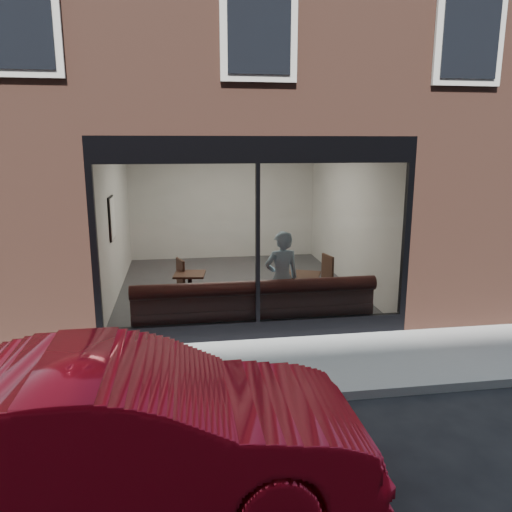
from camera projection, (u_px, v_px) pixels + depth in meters
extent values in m
plane|color=black|center=(284.00, 402.00, 6.11)|extent=(120.00, 120.00, 0.00)
cube|color=gray|center=(269.00, 366.00, 7.07)|extent=(40.00, 2.00, 0.01)
cube|color=gray|center=(285.00, 399.00, 6.05)|extent=(40.00, 0.10, 0.12)
cube|color=brown|center=(79.00, 202.00, 12.90)|extent=(2.50, 12.00, 3.20)
cube|color=brown|center=(356.00, 198.00, 14.03)|extent=(2.50, 12.00, 3.20)
cube|color=brown|center=(215.00, 190.00, 16.36)|extent=(5.00, 6.00, 3.20)
plane|color=#2D2D30|center=(236.00, 287.00, 10.93)|extent=(6.00, 6.00, 0.00)
plane|color=white|center=(235.00, 139.00, 10.23)|extent=(6.00, 6.00, 0.00)
plane|color=beige|center=(223.00, 200.00, 13.46)|extent=(5.00, 0.00, 5.00)
plane|color=beige|center=(115.00, 218.00, 10.20)|extent=(0.00, 6.00, 6.00)
plane|color=beige|center=(348.00, 213.00, 10.95)|extent=(0.00, 6.00, 6.00)
cube|color=black|center=(258.00, 330.00, 8.05)|extent=(5.00, 0.10, 0.30)
cube|color=black|center=(258.00, 150.00, 7.43)|extent=(5.00, 0.10, 0.40)
cube|color=black|center=(258.00, 245.00, 7.75)|extent=(0.06, 0.10, 2.50)
plane|color=white|center=(258.00, 245.00, 7.72)|extent=(4.80, 0.00, 4.80)
cube|color=#381514|center=(254.00, 317.00, 8.42)|extent=(4.00, 0.55, 0.45)
imported|color=#A0C3DB|center=(282.00, 279.00, 8.55)|extent=(0.65, 0.48, 1.66)
cube|color=black|center=(190.00, 274.00, 9.17)|extent=(0.62, 0.62, 0.04)
cube|color=black|center=(302.00, 275.00, 9.11)|extent=(0.80, 0.80, 0.04)
cube|color=black|center=(172.00, 297.00, 9.50)|extent=(0.51, 0.51, 0.04)
cube|color=black|center=(318.00, 291.00, 9.88)|extent=(0.51, 0.51, 0.04)
cube|color=white|center=(113.00, 218.00, 9.51)|extent=(0.02, 0.58, 0.77)
imported|color=#AB091A|center=(124.00, 435.00, 4.20)|extent=(4.22, 1.47, 1.39)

